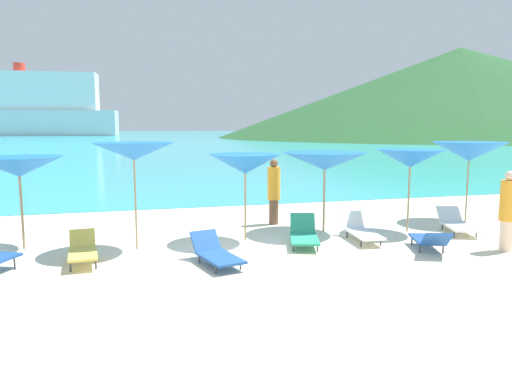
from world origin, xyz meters
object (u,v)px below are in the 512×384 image
at_px(lounge_chair_1, 216,253).
at_px(beachgoer_2, 274,190).
at_px(umbrella_2, 134,152).
at_px(lounge_chair_8, 83,249).
at_px(lounge_chair_0, 430,239).
at_px(umbrella_6, 469,152).
at_px(cruise_ship, 41,108).
at_px(lounge_chair_7, 361,230).
at_px(beachgoer_0, 508,209).
at_px(umbrella_5, 410,159).
at_px(umbrella_4, 325,161).
at_px(umbrella_3, 245,164).
at_px(lounge_chair_2, 304,234).
at_px(lounge_chair_3, 456,223).
at_px(umbrella_1, 19,167).

distance_m(lounge_chair_1, beachgoer_2, 4.24).
xyz_separation_m(umbrella_2, lounge_chair_8, (-1.07, -0.85, -1.90)).
height_order(lounge_chair_0, lounge_chair_8, lounge_chair_8).
relative_size(umbrella_6, cruise_ship, 0.04).
relative_size(lounge_chair_1, lounge_chair_7, 0.98).
relative_size(umbrella_2, beachgoer_0, 1.34).
distance_m(lounge_chair_0, lounge_chair_7, 1.64).
xyz_separation_m(umbrella_5, lounge_chair_8, (-7.96, -0.88, -1.63)).
distance_m(umbrella_6, beachgoer_0, 3.53).
xyz_separation_m(umbrella_4, cruise_ship, (-33.71, 169.83, 7.85)).
distance_m(umbrella_2, umbrella_5, 6.90).
bearing_deg(lounge_chair_1, umbrella_2, 118.53).
relative_size(umbrella_3, lounge_chair_1, 1.33).
height_order(umbrella_5, lounge_chair_1, umbrella_5).
relative_size(umbrella_4, beachgoer_0, 1.24).
relative_size(umbrella_3, umbrella_5, 0.97).
xyz_separation_m(lounge_chair_0, lounge_chair_2, (-2.47, 1.26, -0.01)).
height_order(lounge_chair_8, cruise_ship, cruise_ship).
xyz_separation_m(umbrella_5, umbrella_6, (2.40, 0.73, 0.11)).
bearing_deg(umbrella_6, lounge_chair_3, -137.04).
xyz_separation_m(umbrella_6, lounge_chair_8, (-10.36, -1.61, -1.74)).
xyz_separation_m(lounge_chair_7, beachgoer_0, (2.62, -1.73, 0.69)).
relative_size(umbrella_1, lounge_chair_1, 1.32).
xyz_separation_m(umbrella_2, umbrella_5, (6.89, 0.03, -0.27)).
xyz_separation_m(lounge_chair_2, beachgoer_2, (0.04, 2.47, 0.71)).
relative_size(umbrella_3, umbrella_4, 0.95).
xyz_separation_m(umbrella_1, lounge_chair_2, (6.20, -1.32, -1.59)).
bearing_deg(umbrella_6, umbrella_5, -162.97).
height_order(umbrella_1, umbrella_6, umbrella_6).
height_order(lounge_chair_3, beachgoer_2, beachgoer_2).
bearing_deg(umbrella_6, beachgoer_2, 168.66).
bearing_deg(umbrella_6, umbrella_2, -175.31).
relative_size(umbrella_2, lounge_chair_7, 1.49).
bearing_deg(beachgoer_2, umbrella_3, -56.97).
distance_m(lounge_chair_0, lounge_chair_1, 4.73).
distance_m(umbrella_1, lounge_chair_8, 2.61).
bearing_deg(lounge_chair_3, lounge_chair_1, -149.33).
xyz_separation_m(lounge_chair_7, lounge_chair_8, (-6.31, -0.31, 0.04)).
bearing_deg(lounge_chair_7, umbrella_3, 169.92).
xyz_separation_m(umbrella_5, lounge_chair_2, (-3.15, -0.64, -1.65)).
distance_m(umbrella_5, lounge_chair_7, 2.41).
relative_size(lounge_chair_0, beachgoer_0, 0.88).
bearing_deg(lounge_chair_1, lounge_chair_2, 10.13).
xyz_separation_m(umbrella_2, lounge_chair_1, (1.50, -1.62, -1.95)).
height_order(lounge_chair_1, lounge_chair_8, lounge_chair_8).
relative_size(umbrella_2, lounge_chair_0, 1.52).
bearing_deg(umbrella_5, lounge_chair_3, -16.57).
bearing_deg(lounge_chair_3, umbrella_1, -166.03).
bearing_deg(umbrella_6, umbrella_3, -175.38).
xyz_separation_m(umbrella_6, lounge_chair_2, (-5.54, -1.37, -1.77)).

